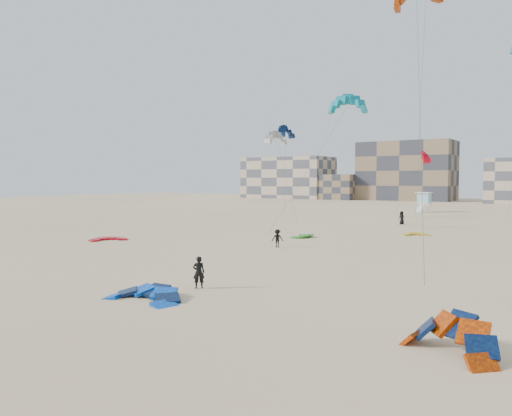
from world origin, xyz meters
The scene contains 17 objects.
ground centered at (0.00, 0.00, 0.00)m, with size 320.00×320.00×0.00m, color beige.
kite_ground_blue centered at (-1.54, -1.73, 0.00)m, with size 4.24×4.34×1.10m, color #097EF8, non-canonical shape.
kite_ground_orange centered at (13.78, -1.32, 0.00)m, with size 3.63×2.94×2.25m, color #F84D00, non-canonical shape.
kite_ground_red centered at (-23.88, 14.31, 0.00)m, with size 3.42×3.62×0.43m, color #E40005, non-canonical shape.
kite_ground_green centered at (-8.48, 28.16, 0.00)m, with size 3.07×3.24×0.61m, color #27951B, non-canonical shape.
kite_ground_yellow centered at (1.38, 36.95, 0.00)m, with size 2.79×2.92×0.49m, color yellow, non-canonical shape.
kitesurfer_main centered at (-0.94, 1.99, 0.94)m, with size 0.69×0.45×1.88m, color black.
kitesurfer_c centered at (-6.39, 19.59, 0.84)m, with size 1.09×0.63×1.69m, color black.
kitesurfer_e centered at (-4.41, 50.02, 0.94)m, with size 0.91×0.59×1.87m, color black.
kite_fly_teal_a centered at (-1.44, 24.13, 13.26)m, with size 8.76×6.21×13.62m.
kite_fly_grey centered at (-15.77, 34.39, 11.48)m, with size 7.13×5.39×11.57m.
kite_fly_navy centered at (-24.19, 51.18, 14.02)m, with size 5.38×8.07×14.61m.
kite_fly_red centered at (-3.78, 59.28, 9.66)m, with size 6.32×4.47×10.24m.
lifeguard_tower_far centered at (-9.45, 79.44, 1.92)m, with size 2.78×5.29×3.88m.
condo_west_a centered at (-70.00, 130.00, 7.00)m, with size 30.00×15.00×14.00m, color #C1A88D.
condo_west_b centered at (-30.00, 134.00, 9.00)m, with size 28.00×14.00×18.00m, color #81694E.
condo_fill_left centered at (-50.00, 128.00, 4.00)m, with size 12.00×10.00×8.00m, color #81694E.
Camera 1 is at (17.91, -19.94, 6.32)m, focal length 35.00 mm.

